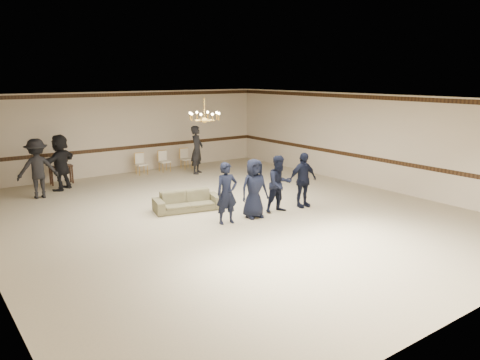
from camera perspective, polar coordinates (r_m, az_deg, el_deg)
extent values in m
cube|color=tan|center=(13.16, -1.89, -4.14)|extent=(12.00, 14.00, 0.01)
cube|color=black|center=(12.61, -1.99, 9.91)|extent=(12.00, 14.00, 0.01)
cube|color=beige|center=(18.94, -13.93, 5.63)|extent=(12.00, 0.01, 3.20)
cube|color=beige|center=(8.14, 26.91, -4.50)|extent=(12.00, 0.01, 3.20)
cube|color=beige|center=(16.85, 15.29, 4.72)|extent=(0.01, 14.00, 3.20)
cube|color=#382210|center=(19.01, -13.82, 3.83)|extent=(12.00, 0.02, 0.14)
cube|color=#382210|center=(18.81, -14.15, 10.10)|extent=(12.00, 0.02, 0.14)
imported|color=black|center=(12.11, -1.63, -1.64)|extent=(0.64, 0.47, 1.63)
imported|color=black|center=(12.63, 1.75, -1.04)|extent=(0.86, 0.62, 1.63)
imported|color=black|center=(13.18, 4.85, -0.49)|extent=(0.86, 0.70, 1.63)
imported|color=black|center=(13.77, 7.69, 0.01)|extent=(0.99, 0.50, 1.63)
imported|color=#6C6948|center=(13.49, -6.46, -2.56)|extent=(2.03, 1.15, 0.56)
imported|color=black|center=(15.96, -23.55, 1.29)|extent=(1.28, 0.82, 1.89)
imported|color=black|center=(16.84, -21.10, 2.05)|extent=(1.71, 1.54, 1.89)
imported|color=black|center=(18.42, -5.29, 3.70)|extent=(0.82, 0.79, 1.89)
cube|color=#321910|center=(17.84, -21.03, 0.60)|extent=(0.80, 0.35, 0.66)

